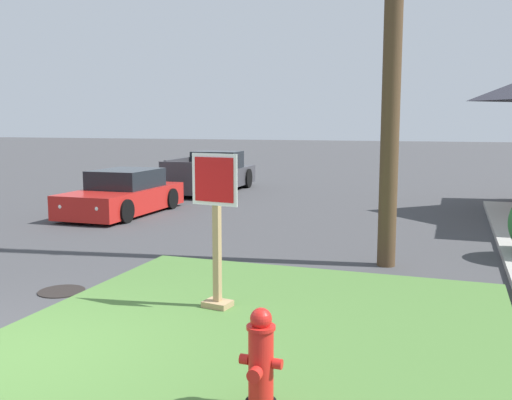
% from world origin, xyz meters
% --- Properties ---
extents(ground_plane, '(160.00, 160.00, 0.00)m').
position_xyz_m(ground_plane, '(0.00, 0.00, 0.00)').
color(ground_plane, '#3D3D3F').
extents(grass_corner_patch, '(5.96, 5.84, 0.08)m').
position_xyz_m(grass_corner_patch, '(2.29, 1.75, 0.04)').
color(grass_corner_patch, '#477033').
rests_on(grass_corner_patch, ground).
extents(fire_hydrant, '(0.38, 0.34, 0.91)m').
position_xyz_m(fire_hydrant, '(2.93, -0.26, 0.51)').
color(fire_hydrant, black).
rests_on(fire_hydrant, grass_corner_patch).
extents(stop_sign, '(0.68, 0.33, 2.09)m').
position_xyz_m(stop_sign, '(1.47, 2.20, 1.07)').
color(stop_sign, '#A3845B').
rests_on(stop_sign, grass_corner_patch).
extents(manhole_cover, '(0.70, 0.70, 0.02)m').
position_xyz_m(manhole_cover, '(-1.15, 2.31, 0.01)').
color(manhole_cover, black).
rests_on(manhole_cover, ground).
extents(parked_sedan_red, '(1.96, 4.24, 1.25)m').
position_xyz_m(parked_sedan_red, '(-4.39, 9.23, 0.54)').
color(parked_sedan_red, red).
rests_on(parked_sedan_red, ground).
extents(pickup_truck_charcoal, '(2.34, 5.32, 1.48)m').
position_xyz_m(pickup_truck_charcoal, '(-4.20, 15.04, 0.62)').
color(pickup_truck_charcoal, '#38383D').
rests_on(pickup_truck_charcoal, ground).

